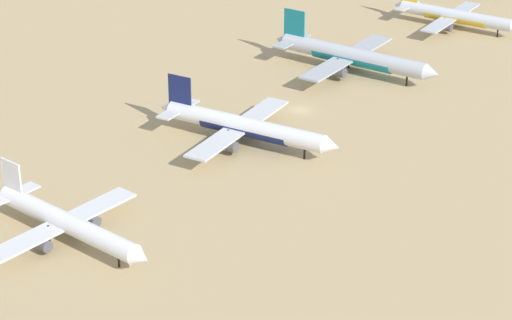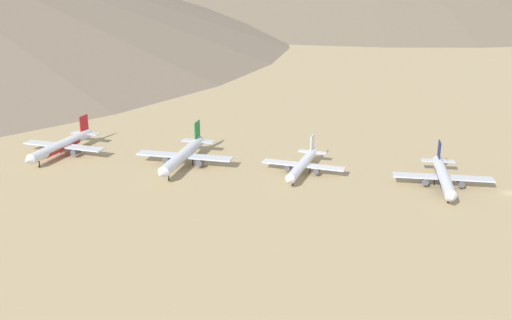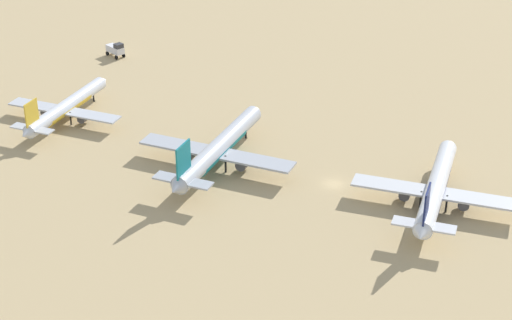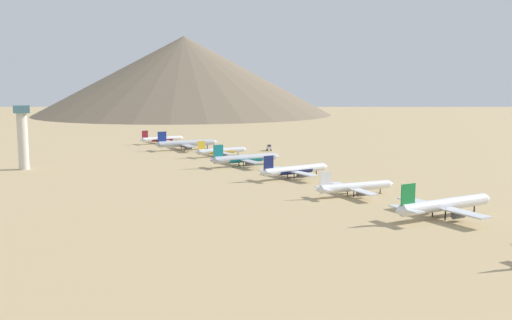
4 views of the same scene
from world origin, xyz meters
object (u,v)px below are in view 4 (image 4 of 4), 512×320
(parked_jet_2, at_px, (355,187))
(service_truck, at_px, (269,147))
(parked_jet_7, at_px, (162,139))
(control_tower, at_px, (22,134))
(parked_jet_5, at_px, (221,151))
(parked_jet_6, at_px, (186,143))
(parked_jet_4, at_px, (245,158))
(parked_jet_1, at_px, (444,205))
(parked_jet_3, at_px, (294,170))

(parked_jet_2, relative_size, service_truck, 5.98)
(parked_jet_7, bearing_deg, control_tower, -136.55)
(parked_jet_5, bearing_deg, parked_jet_7, 97.84)
(service_truck, distance_m, control_tower, 142.15)
(parked_jet_5, distance_m, parked_jet_6, 39.72)
(parked_jet_4, bearing_deg, parked_jet_2, -86.31)
(parked_jet_5, height_order, parked_jet_6, parked_jet_6)
(service_truck, bearing_deg, parked_jet_6, 149.91)
(parked_jet_2, height_order, parked_jet_7, parked_jet_2)
(parked_jet_4, distance_m, parked_jet_7, 122.20)
(control_tower, bearing_deg, parked_jet_6, 24.80)
(parked_jet_1, xyz_separation_m, parked_jet_6, (-15.30, 205.29, 0.01))
(parked_jet_3, distance_m, control_tower, 131.08)
(parked_jet_2, distance_m, service_truck, 143.48)
(parked_jet_2, bearing_deg, control_tower, 131.21)
(parked_jet_4, xyz_separation_m, parked_jet_6, (-4.85, 78.78, 0.20))
(parked_jet_5, xyz_separation_m, control_tower, (-103.44, -5.24, 13.91))
(parked_jet_2, distance_m, control_tower, 161.47)
(parked_jet_2, bearing_deg, parked_jet_5, 91.16)
(parked_jet_6, xyz_separation_m, service_truck, (44.61, -25.86, -1.92))
(parked_jet_1, relative_size, parked_jet_2, 1.21)
(parked_jet_2, xyz_separation_m, parked_jet_3, (-0.86, 43.93, 0.29))
(parked_jet_6, xyz_separation_m, parked_jet_7, (-3.41, 43.13, -0.85))
(service_truck, bearing_deg, control_tower, -172.56)
(parked_jet_5, relative_size, parked_jet_7, 1.00)
(service_truck, bearing_deg, parked_jet_1, -99.28)
(parked_jet_3, xyz_separation_m, parked_jet_5, (-1.70, 82.36, -0.43))
(parked_jet_2, height_order, parked_jet_4, parked_jet_4)
(parked_jet_2, relative_size, parked_jet_4, 0.86)
(parked_jet_3, relative_size, service_truck, 6.58)
(parked_jet_1, height_order, parked_jet_7, parked_jet_1)
(parked_jet_3, height_order, parked_jet_4, parked_jet_4)
(parked_jet_3, bearing_deg, parked_jet_2, -88.88)
(parked_jet_1, distance_m, service_truck, 181.83)
(parked_jet_3, height_order, parked_jet_7, parked_jet_3)
(parked_jet_2, relative_size, parked_jet_3, 0.91)
(parked_jet_6, bearing_deg, service_truck, -30.09)
(parked_jet_4, bearing_deg, parked_jet_5, 85.65)
(parked_jet_7, xyz_separation_m, control_tower, (-92.14, -87.29, 13.91))
(parked_jet_6, distance_m, service_truck, 51.60)
(parked_jet_3, xyz_separation_m, parked_jet_7, (-12.99, 164.41, -0.44))
(parked_jet_3, bearing_deg, parked_jet_1, -86.10)
(parked_jet_5, height_order, parked_jet_7, parked_jet_5)
(parked_jet_3, height_order, control_tower, control_tower)
(parked_jet_6, distance_m, control_tower, 106.08)
(parked_jet_3, distance_m, service_truck, 101.66)
(parked_jet_5, bearing_deg, parked_jet_6, 101.45)
(parked_jet_6, xyz_separation_m, control_tower, (-95.56, -44.16, 13.06))
(parked_jet_7, distance_m, service_truck, 84.06)
(parked_jet_7, bearing_deg, parked_jet_1, -85.69)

